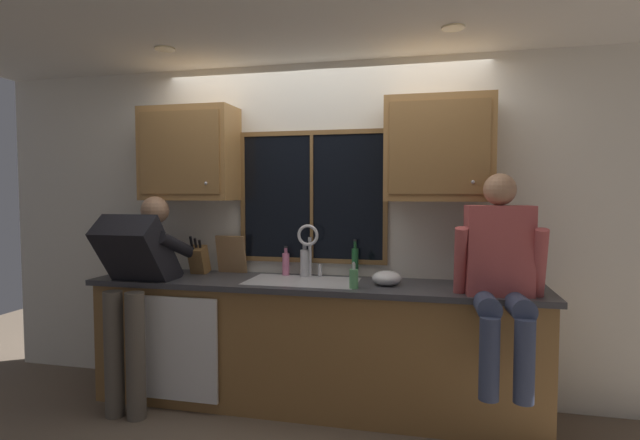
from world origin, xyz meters
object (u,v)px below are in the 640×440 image
Objects in this scene: cutting_board at (231,254)px; bottle_green_glass at (286,263)px; soap_dispenser at (354,278)px; bottle_tall_clear at (355,262)px; person_standing at (137,278)px; bottle_amber_small at (305,262)px; mixing_bowl at (387,278)px; knife_block at (199,260)px; person_sitting_on_counter at (500,268)px.

bottle_green_glass is (0.45, -0.01, -0.06)m from cutting_board.
soap_dispenser is 0.63× the size of bottle_tall_clear.
person_standing is 5.03× the size of cutting_board.
person_standing is 1.56m from soap_dispenser.
bottle_amber_small is at bearing 138.92° from soap_dispenser.
knife_block is at bearing 175.00° from mixing_bowl.
bottle_tall_clear reaches higher than bottle_amber_small.
soap_dispenser is 0.41m from bottle_tall_clear.
soap_dispenser is (-0.20, -0.18, 0.02)m from mixing_bowl.
knife_block is (-2.20, 0.40, -0.08)m from person_sitting_on_counter.
person_sitting_on_counter reaches higher than bottle_amber_small.
cutting_board is (0.23, 0.09, 0.04)m from knife_block.
bottle_green_glass is 0.78× the size of bottle_tall_clear.
bottle_tall_clear is 1.08× the size of bottle_amber_small.
person_standing reaches higher than bottle_tall_clear.
mixing_bowl is 0.92× the size of bottle_green_glass.
person_sitting_on_counter is 4.74× the size of bottle_amber_small.
bottle_green_glass is (-1.51, 0.48, -0.09)m from person_sitting_on_counter.
knife_block reaches higher than cutting_board.
mixing_bowl is (1.76, 0.30, 0.02)m from person_standing.
knife_block reaches higher than mixing_bowl.
bottle_amber_small is at bearing 160.90° from person_sitting_on_counter.
soap_dispenser is (1.28, -0.31, -0.04)m from knife_block.
person_standing is at bearing -170.45° from mixing_bowl.
person_sitting_on_counter is at bearing -17.78° from bottle_green_glass.
bottle_amber_small is (0.61, -0.02, -0.04)m from cutting_board.
bottle_green_glass is at bearing 162.22° from person_sitting_on_counter.
mixing_bowl is 0.68m from bottle_amber_small.
person_sitting_on_counter is (2.47, 0.03, 0.15)m from person_standing.
bottle_tall_clear is 0.39m from bottle_amber_small.
bottle_green_glass is at bearing 28.16° from person_standing.
knife_block is 0.25m from cutting_board.
bottle_amber_small is (1.11, 0.50, 0.08)m from person_standing.
bottle_green_glass is at bearing 164.79° from mixing_bowl.
bottle_tall_clear is at bearing 4.15° from knife_block.
person_sitting_on_counter is at bearing -5.23° from soap_dispenser.
person_sitting_on_counter is 1.43m from bottle_amber_small.
cutting_board is 1.13m from soap_dispenser.
knife_block is at bearing -175.85° from bottle_tall_clear.
bottle_tall_clear is (-0.06, 0.40, 0.05)m from soap_dispenser.
soap_dispenser is at bearing -82.12° from bottle_tall_clear.
cutting_board is at bearing 158.90° from soap_dispenser.
person_standing is 2.47m from person_sitting_on_counter.
knife_block is at bearing 166.31° from soap_dispenser.
bottle_green_glass is 0.85× the size of bottle_amber_small.
bottle_amber_small is (0.84, 0.07, 0.00)m from knife_block.
mixing_bowl is at bearing 9.55° from person_standing.
person_standing is 0.51m from knife_block.
soap_dispenser is at bearing -41.08° from bottle_amber_small.
bottle_tall_clear is at bearing 153.35° from person_sitting_on_counter.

